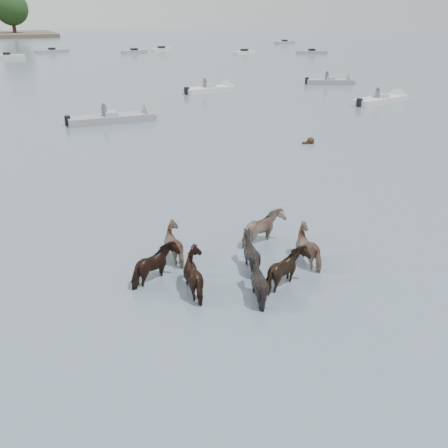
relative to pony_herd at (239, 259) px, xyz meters
name	(u,v)px	position (x,y,z in m)	size (l,w,h in m)	color
ground	(315,276)	(1.84, -1.15, -0.41)	(400.00, 400.00, 0.00)	#495A6A
pony_herd	(239,259)	(0.00, 0.00, 0.00)	(6.22, 4.50, 1.33)	black
swimming_pony	(310,141)	(10.13, 11.61, -0.31)	(0.72, 0.44, 0.44)	black
motorboat_b	(123,118)	(1.86, 21.83, -0.18)	(6.25, 1.78, 1.92)	gray
motorboat_c	(216,89)	(12.82, 31.25, -0.18)	(5.51, 2.58, 1.92)	silver
motorboat_d	(386,99)	(23.34, 20.35, -0.18)	(6.14, 2.94, 1.92)	silver
motorboat_e	(337,82)	(26.04, 30.69, -0.18)	(5.30, 3.61, 1.92)	gray
distant_flotilla	(43,56)	(1.62, 73.49, -0.15)	(108.26, 28.31, 0.93)	silver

